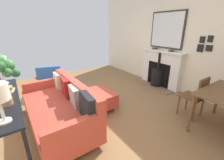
{
  "coord_description": "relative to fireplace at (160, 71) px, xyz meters",
  "views": [
    {
      "loc": [
        1.23,
        2.77,
        1.75
      ],
      "look_at": [
        -0.55,
        0.18,
        0.61
      ],
      "focal_mm": 23.68,
      "sensor_mm": 36.0,
      "label": 1
    }
  ],
  "objects": [
    {
      "name": "photo_gallery_row",
      "position": [
        -0.12,
        1.08,
        0.88
      ],
      "size": [
        0.02,
        0.33,
        0.39
      ],
      "color": "black"
    },
    {
      "name": "sofa",
      "position": [
        3.1,
        0.27,
        -0.12
      ],
      "size": [
        0.92,
        1.96,
        0.84
      ],
      "color": "#B2B2B7",
      "rests_on": "ground"
    },
    {
      "name": "ground_plane",
      "position": [
        2.42,
        -0.03,
        -0.49
      ],
      "size": [
        5.22,
        6.05,
        0.01
      ],
      "primitive_type": "cube",
      "color": "olive"
    },
    {
      "name": "dining_chair_near_fireplace",
      "position": [
        0.81,
        1.53,
        0.02
      ],
      "size": [
        0.4,
        0.4,
        0.86
      ],
      "color": "brown",
      "rests_on": "ground"
    },
    {
      "name": "mirror_over_mantel",
      "position": [
        -0.11,
        0.0,
        1.17
      ],
      "size": [
        0.04,
        1.06,
        1.0
      ],
      "color": "#2D2823"
    },
    {
      "name": "fireplace",
      "position": [
        0.0,
        0.0,
        0.0
      ],
      "size": [
        0.51,
        1.39,
        1.1
      ],
      "color": "brown",
      "rests_on": "ground"
    },
    {
      "name": "wall_left",
      "position": [
        -0.19,
        -0.03,
        0.9
      ],
      "size": [
        0.12,
        6.05,
        2.77
      ],
      "primitive_type": "cube",
      "color": "silver",
      "rests_on": "ground"
    },
    {
      "name": "armchair_accent",
      "position": [
        2.88,
        -1.42,
        -0.03
      ],
      "size": [
        0.8,
        0.73,
        0.77
      ],
      "color": "#4C3321",
      "rests_on": "ground"
    },
    {
      "name": "mantel_bowl_far",
      "position": [
        -0.01,
        0.28,
        0.64
      ],
      "size": [
        0.13,
        0.13,
        0.06
      ],
      "color": "#47382D",
      "rests_on": "fireplace"
    },
    {
      "name": "console_table",
      "position": [
        3.85,
        0.27,
        0.2
      ],
      "size": [
        0.35,
        1.84,
        0.77
      ],
      "color": "black",
      "rests_on": "ground"
    },
    {
      "name": "ottoman",
      "position": [
        2.21,
        0.12,
        -0.25
      ],
      "size": [
        0.58,
        0.75,
        0.38
      ],
      "color": "#B2B2B7",
      "rests_on": "ground"
    },
    {
      "name": "book_stack",
      "position": [
        3.85,
        0.0,
        0.32
      ],
      "size": [
        0.29,
        0.24,
        0.07
      ],
      "color": "beige",
      "rests_on": "console_table"
    },
    {
      "name": "mantel_bowl_near",
      "position": [
        -0.01,
        -0.28,
        0.64
      ],
      "size": [
        0.16,
        0.16,
        0.04
      ],
      "color": "#47382D",
      "rests_on": "fireplace"
    }
  ]
}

